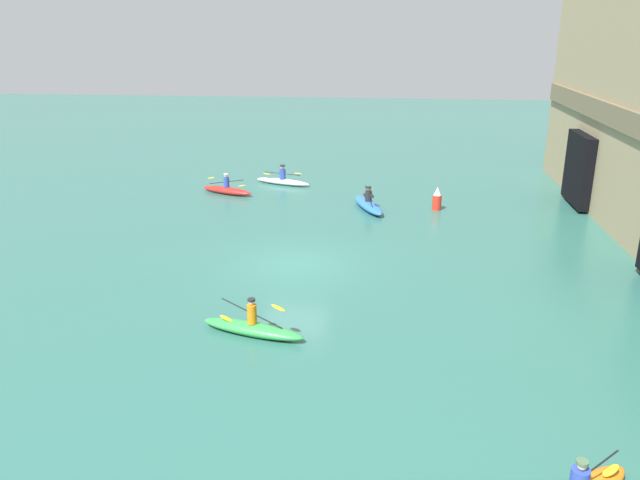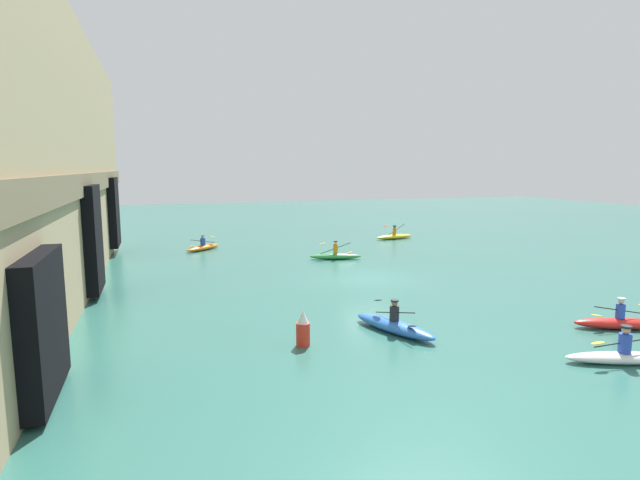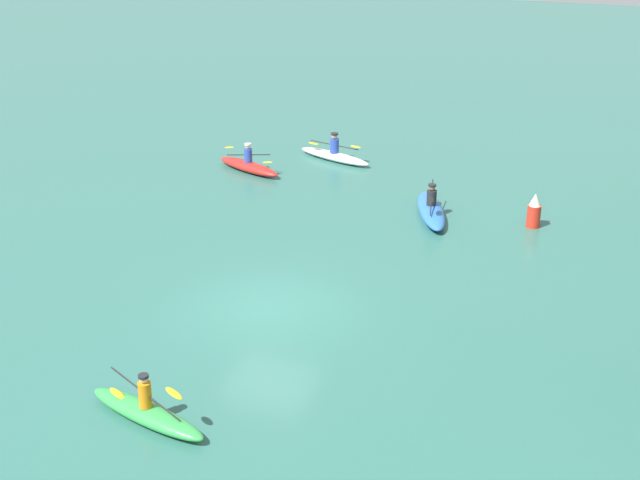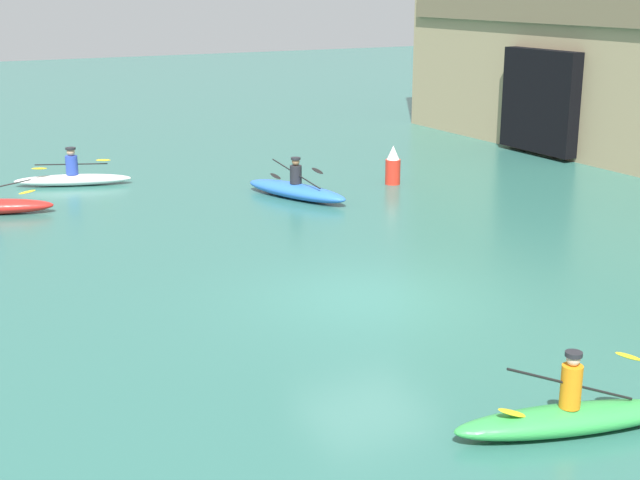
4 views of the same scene
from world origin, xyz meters
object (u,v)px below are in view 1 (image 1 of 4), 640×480
(kayak_green, at_px, (252,328))
(kayak_blue, at_px, (368,204))
(marker_buoy, at_px, (437,199))
(kayak_red, at_px, (227,190))
(kayak_white, at_px, (283,181))

(kayak_green, height_order, kayak_blue, same)
(marker_buoy, bearing_deg, kayak_red, -99.49)
(marker_buoy, bearing_deg, kayak_white, -117.00)
(kayak_blue, relative_size, marker_buoy, 3.08)
(kayak_white, distance_m, marker_buoy, 9.58)
(kayak_white, bearing_deg, marker_buoy, -7.86)
(kayak_green, bearing_deg, kayak_white, -68.07)
(kayak_red, relative_size, kayak_blue, 0.88)
(marker_buoy, bearing_deg, kayak_blue, -85.20)
(kayak_green, bearing_deg, marker_buoy, -98.91)
(kayak_red, distance_m, kayak_blue, 8.10)
(kayak_red, bearing_deg, kayak_white, 64.99)
(kayak_green, xyz_separation_m, kayak_white, (-18.50, -2.30, -0.00))
(kayak_red, height_order, kayak_blue, kayak_blue)
(kayak_red, relative_size, kayak_white, 0.92)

